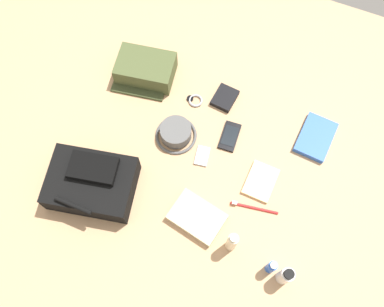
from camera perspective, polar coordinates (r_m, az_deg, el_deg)
The scene contains 15 objects.
ground_plane at distance 1.76m, azimuth -0.00°, elevation -0.63°, with size 2.64×2.02×0.02m, color tan.
backpack at distance 1.69m, azimuth -13.29°, elevation -3.82°, with size 0.37×0.30×0.14m.
toiletry_pouch at distance 1.89m, azimuth -6.26°, elevation 11.12°, with size 0.27×0.24×0.10m.
bucket_hat at distance 1.76m, azimuth -2.17°, elevation 2.76°, with size 0.17×0.17×0.07m.
toothpaste_tube at distance 1.61m, azimuth 12.41°, elevation -15.74°, with size 0.05×0.05×0.13m.
deodorant_spray at distance 1.61m, azimuth 10.60°, elevation -14.74°, with size 0.03×0.03×0.11m.
lotion_bottle at distance 1.58m, azimuth 5.39°, elevation -11.73°, with size 0.04×0.04×0.16m.
paperback_novel at distance 1.84m, azimuth 16.24°, elevation 2.08°, with size 0.14×0.20×0.03m.
cell_phone at distance 1.78m, azimuth 5.08°, elevation 2.31°, with size 0.08×0.13×0.01m.
media_player at distance 1.74m, azimuth 1.38°, elevation -0.31°, with size 0.07×0.09×0.01m.
wristwatch at distance 1.85m, azimuth 0.39°, elevation 7.15°, with size 0.07×0.06×0.01m.
toothbrush at distance 1.69m, azimuth 7.99°, elevation -7.14°, with size 0.19×0.04×0.02m.
wallet at distance 1.86m, azimuth 4.41°, elevation 7.45°, with size 0.09×0.11×0.02m, color black.
notepad at distance 1.72m, azimuth 9.20°, elevation -3.71°, with size 0.11×0.15×0.02m, color beige.
folded_towel at distance 1.65m, azimuth 0.69°, elevation -8.53°, with size 0.20×0.14×0.04m, color #C6B289.
Camera 1 is at (-0.25, 0.59, 1.63)m, focal length 39.78 mm.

